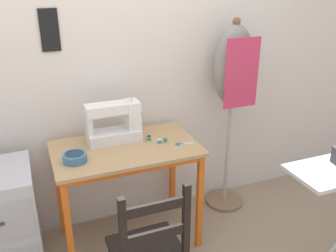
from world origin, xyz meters
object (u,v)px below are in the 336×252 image
Objects in this scene: fabric_bowl at (75,157)px; filing_cabinet at (1,223)px; thread_spool_far_edge at (165,140)px; thread_spool_near_machine at (149,138)px; scissors at (182,144)px; sewing_machine at (116,123)px; thread_spool_mid_table at (159,142)px; dress_form at (233,76)px.

filing_cabinet is (-0.50, 0.09, -0.43)m from fabric_bowl.
thread_spool_near_machine is at bearing 146.05° from thread_spool_far_edge.
fabric_bowl is at bearing 178.49° from scissors.
sewing_machine is 0.25m from thread_spool_near_machine.
thread_spool_far_edge is at bearing 4.81° from fabric_bowl.
sewing_machine reaches higher than filing_cabinet.
thread_spool_near_machine is at bearing 125.59° from thread_spool_mid_table.
thread_spool_far_edge is 0.74m from dress_form.
scissors is (0.40, -0.22, -0.13)m from sewing_machine.
thread_spool_mid_table is (0.59, 0.05, -0.01)m from fabric_bowl.
sewing_machine is 2.55× the size of fabric_bowl.
dress_form reaches higher than thread_spool_near_machine.
filing_cabinet is at bearing 174.81° from scissors.
thread_spool_mid_table is at bearing -54.41° from thread_spool_near_machine.
dress_form is (0.68, 0.19, 0.35)m from thread_spool_mid_table.
sewing_machine is 0.40m from fabric_bowl.
dress_form is at bearing 25.80° from scissors.
fabric_bowl is at bearing -175.41° from thread_spool_mid_table.
dress_form reaches higher than filing_cabinet.
dress_form is (0.63, 0.18, 0.35)m from thread_spool_far_edge.
thread_spool_far_edge is at bearing -33.95° from thread_spool_near_machine.
thread_spool_far_edge is at bearing -1.99° from filing_cabinet.
thread_spool_mid_table is (-0.14, 0.07, 0.01)m from scissors.
scissors is at bearing -1.51° from fabric_bowl.
scissors is at bearing -35.44° from thread_spool_near_machine.
thread_spool_near_machine is (0.54, 0.12, -0.01)m from fabric_bowl.
sewing_machine is 0.99m from filing_cabinet.
fabric_bowl is 1.33m from dress_form.
fabric_bowl reaches higher than thread_spool_mid_table.
dress_form is (1.76, 0.15, 0.77)m from filing_cabinet.
sewing_machine is 9.56× the size of thread_spool_far_edge.
filing_cabinet is at bearing -175.29° from dress_form.
scissors is at bearing -36.90° from thread_spool_far_edge.
thread_spool_mid_table reaches higher than filing_cabinet.
sewing_machine is 0.33m from thread_spool_mid_table.
fabric_bowl is 4.03× the size of thread_spool_near_machine.
thread_spool_mid_table is at bearing -172.48° from thread_spool_far_edge.
scissors is at bearing -24.90° from thread_spool_mid_table.
thread_spool_far_edge is (0.10, -0.07, 0.00)m from thread_spool_near_machine.
fabric_bowl is (-0.33, -0.21, -0.10)m from sewing_machine.
thread_spool_mid_table is at bearing 155.10° from scissors.
thread_spool_near_machine is at bearing 1.47° from filing_cabinet.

